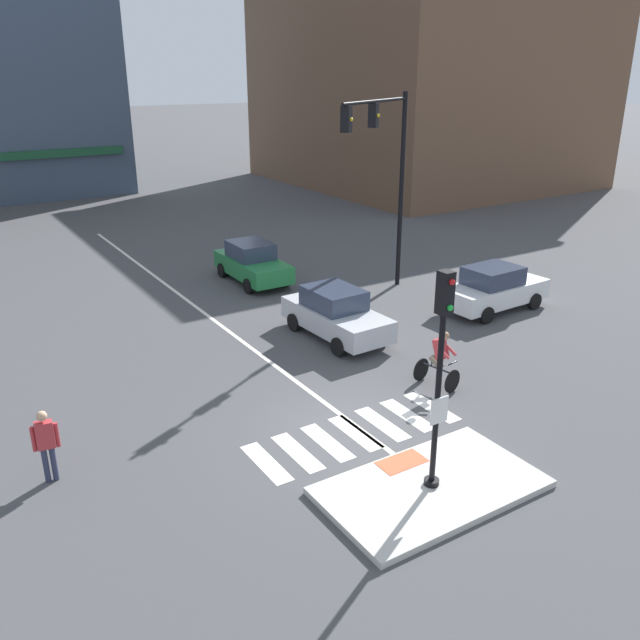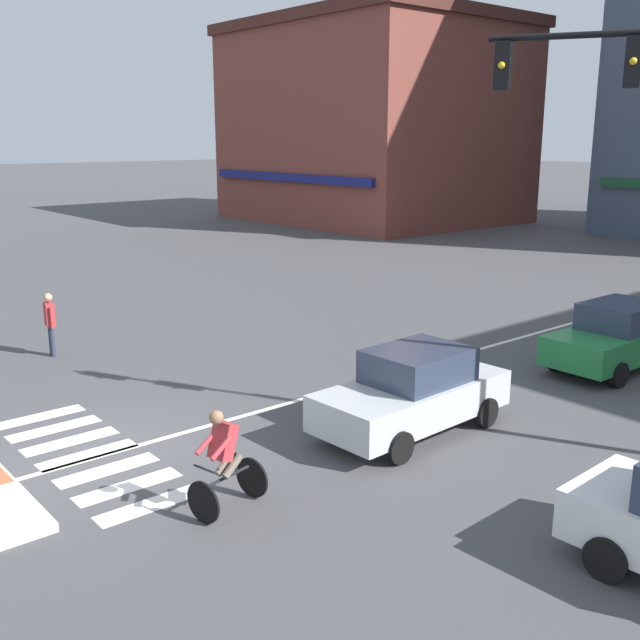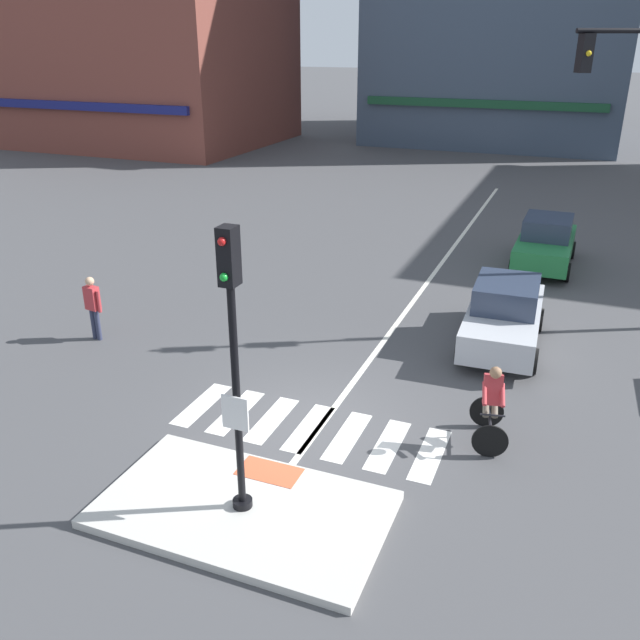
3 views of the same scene
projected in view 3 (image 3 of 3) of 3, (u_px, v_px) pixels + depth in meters
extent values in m
plane|color=#474749|center=(310.00, 426.00, 13.20)|extent=(300.00, 300.00, 0.00)
cube|color=beige|center=(243.00, 509.00, 10.77)|extent=(4.63, 2.65, 0.15)
cube|color=#DB5B38|center=(269.00, 472.00, 11.57)|extent=(1.10, 0.60, 0.01)
cylinder|color=black|center=(243.00, 503.00, 10.71)|extent=(0.32, 0.32, 0.12)
cylinder|color=black|center=(237.00, 400.00, 9.97)|extent=(0.12, 0.12, 3.67)
cube|color=white|center=(235.00, 413.00, 9.98)|extent=(0.44, 0.03, 0.56)
cube|color=black|center=(229.00, 256.00, 9.08)|extent=(0.24, 0.28, 0.84)
sphere|color=red|center=(222.00, 242.00, 8.85)|extent=(0.12, 0.12, 0.12)
sphere|color=green|center=(224.00, 277.00, 9.04)|extent=(0.12, 0.12, 0.12)
cube|color=silver|center=(202.00, 404.00, 13.97)|extent=(0.44, 1.80, 0.01)
cube|color=silver|center=(236.00, 412.00, 13.69)|extent=(0.44, 1.80, 0.01)
cube|color=silver|center=(272.00, 420.00, 13.41)|extent=(0.44, 1.80, 0.01)
cube|color=silver|center=(309.00, 428.00, 13.13)|extent=(0.44, 1.80, 0.01)
cube|color=silver|center=(347.00, 436.00, 12.85)|extent=(0.44, 1.80, 0.01)
cube|color=silver|center=(388.00, 445.00, 12.58)|extent=(0.44, 1.80, 0.01)
cube|color=silver|center=(430.00, 454.00, 12.30)|extent=(0.44, 1.80, 0.01)
cube|color=silver|center=(434.00, 273.00, 21.66)|extent=(0.14, 28.00, 0.01)
cube|color=black|center=(585.00, 53.00, 14.49)|extent=(0.37, 0.39, 0.80)
sphere|color=gold|center=(589.00, 53.00, 14.33)|extent=(0.12, 0.12, 0.12)
cube|color=#194C2D|center=(482.00, 104.00, 42.41)|extent=(15.20, 0.30, 0.50)
cube|color=brown|center=(146.00, 51.00, 46.11)|extent=(17.13, 14.27, 12.27)
cube|color=navy|center=(81.00, 106.00, 41.09)|extent=(15.41, 0.30, 0.50)
cube|color=#237A3D|center=(545.00, 248.00, 22.07)|extent=(1.75, 4.12, 0.70)
cube|color=#2D384C|center=(548.00, 227.00, 21.94)|extent=(1.50, 1.92, 0.64)
cylinder|color=black|center=(567.00, 272.00, 20.84)|extent=(0.19, 0.60, 0.60)
cylinder|color=black|center=(512.00, 266.00, 21.42)|extent=(0.19, 0.60, 0.60)
cylinder|color=black|center=(572.00, 250.00, 22.99)|extent=(0.19, 0.60, 0.60)
cylinder|color=black|center=(522.00, 245.00, 23.58)|extent=(0.19, 0.60, 0.60)
cube|color=silver|center=(503.00, 321.00, 16.39)|extent=(1.86, 4.16, 0.70)
cube|color=#2D384C|center=(507.00, 294.00, 16.25)|extent=(1.55, 1.96, 0.64)
cylinder|color=black|center=(533.00, 361.00, 15.17)|extent=(0.20, 0.61, 0.60)
cylinder|color=black|center=(460.00, 350.00, 15.68)|extent=(0.20, 0.61, 0.60)
cylinder|color=black|center=(539.00, 320.00, 17.37)|extent=(0.20, 0.61, 0.60)
cylinder|color=black|center=(475.00, 312.00, 17.88)|extent=(0.20, 0.61, 0.60)
cylinder|color=black|center=(490.00, 441.00, 12.12)|extent=(0.65, 0.18, 0.66)
cylinder|color=black|center=(487.00, 412.00, 13.07)|extent=(0.65, 0.18, 0.66)
cylinder|color=black|center=(489.00, 416.00, 12.51)|extent=(0.24, 0.88, 0.05)
cylinder|color=black|center=(490.00, 403.00, 12.60)|extent=(0.04, 0.04, 0.30)
cylinder|color=black|center=(493.00, 415.00, 11.96)|extent=(0.44, 0.13, 0.04)
cylinder|color=#6B6051|center=(495.00, 407.00, 12.44)|extent=(0.20, 0.41, 0.33)
cylinder|color=#6B6051|center=(486.00, 407.00, 12.47)|extent=(0.20, 0.41, 0.33)
cube|color=#B73338|center=(493.00, 389.00, 12.19)|extent=(0.41, 0.45, 0.60)
sphere|color=#936B4C|center=(496.00, 373.00, 11.92)|extent=(0.22, 0.22, 0.22)
cylinder|color=#B73338|center=(503.00, 395.00, 12.01)|extent=(0.17, 0.46, 0.31)
cylinder|color=#B73338|center=(485.00, 394.00, 12.06)|extent=(0.17, 0.46, 0.31)
cylinder|color=#2D334C|center=(94.00, 324.00, 16.86)|extent=(0.12, 0.12, 0.82)
cylinder|color=#2D334C|center=(98.00, 325.00, 16.79)|extent=(0.12, 0.12, 0.82)
cube|color=#B73338|center=(92.00, 298.00, 16.55)|extent=(0.39, 0.27, 0.60)
cylinder|color=#B73338|center=(86.00, 298.00, 16.67)|extent=(0.09, 0.09, 0.56)
cylinder|color=#B73338|center=(99.00, 302.00, 16.46)|extent=(0.09, 0.09, 0.56)
sphere|color=tan|center=(90.00, 281.00, 16.37)|extent=(0.22, 0.22, 0.22)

